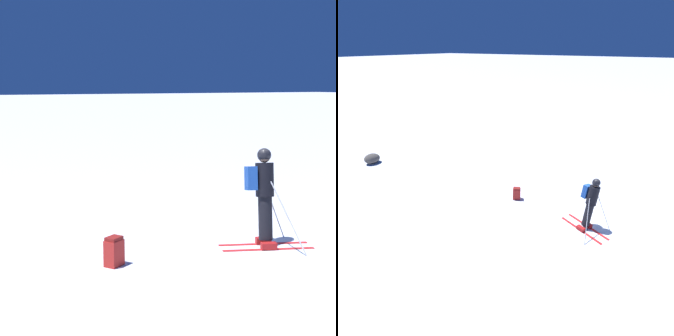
% 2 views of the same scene
% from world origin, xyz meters
% --- Properties ---
extents(ground_plane, '(300.00, 300.00, 0.00)m').
position_xyz_m(ground_plane, '(0.00, 0.00, 0.00)').
color(ground_plane, white).
extents(skier, '(1.35, 1.75, 1.84)m').
position_xyz_m(skier, '(-0.92, -0.04, 1.02)').
color(skier, red).
rests_on(skier, ground).
extents(spare_backpack, '(0.34, 0.37, 0.50)m').
position_xyz_m(spare_backpack, '(-0.68, 2.90, 0.24)').
color(spare_backpack, '#AD231E').
rests_on(spare_backpack, ground).
extents(exposed_boulder_0, '(0.78, 0.67, 0.51)m').
position_xyz_m(exposed_boulder_0, '(-1.71, 11.08, 0.26)').
color(exposed_boulder_0, '#4C4742').
rests_on(exposed_boulder_0, ground).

